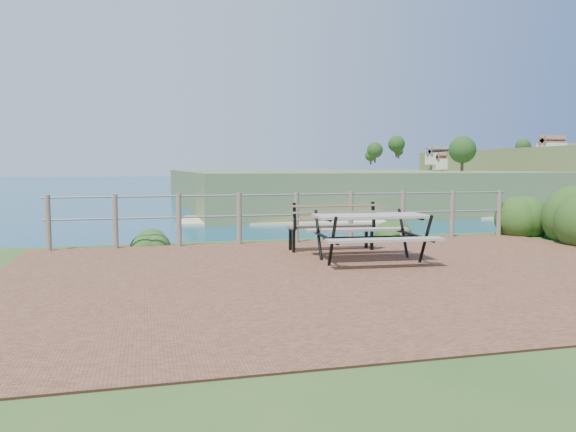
# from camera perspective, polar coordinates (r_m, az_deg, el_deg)

# --- Properties ---
(ground) EXTENTS (10.00, 7.00, 0.12)m
(ground) POSITION_cam_1_polar(r_m,az_deg,el_deg) (8.06, 7.08, -5.88)
(ground) COLOR brown
(ground) RESTS_ON ground
(ocean) EXTENTS (1200.00, 1200.00, 0.00)m
(ocean) POSITION_cam_1_polar(r_m,az_deg,el_deg) (207.40, -13.46, 4.45)
(ocean) COLOR #126471
(ocean) RESTS_ON ground
(safety_railing) EXTENTS (9.40, 0.10, 1.00)m
(safety_railing) POSITION_cam_1_polar(r_m,az_deg,el_deg) (11.14, 0.86, 0.15)
(safety_railing) COLOR #6B5B4C
(safety_railing) RESTS_ON ground
(distant_bay) EXTENTS (290.00, 232.36, 24.00)m
(distant_bay) POSITION_cam_1_polar(r_m,az_deg,el_deg) (273.97, 25.81, 3.88)
(distant_bay) COLOR #4D6130
(distant_bay) RESTS_ON ground
(picnic_table) EXTENTS (1.81, 1.53, 0.74)m
(picnic_table) POSITION_cam_1_polar(r_m,az_deg,el_deg) (8.98, 8.34, -1.69)
(picnic_table) COLOR gray
(picnic_table) RESTS_ON ground
(park_bench) EXTENTS (1.57, 0.46, 0.88)m
(park_bench) POSITION_cam_1_polar(r_m,az_deg,el_deg) (10.12, 4.40, -0.31)
(park_bench) COLOR brown
(park_bench) RESTS_ON ground
(shrub_right_front) EXTENTS (1.56, 1.56, 2.21)m
(shrub_right_front) POSITION_cam_1_polar(r_m,az_deg,el_deg) (12.45, 26.86, -2.53)
(shrub_right_front) COLOR #204314
(shrub_right_front) RESTS_ON ground
(shrub_right_edge) EXTENTS (1.10, 1.10, 1.57)m
(shrub_right_edge) POSITION_cam_1_polar(r_m,az_deg,el_deg) (13.30, 22.85, -1.94)
(shrub_right_edge) COLOR #204314
(shrub_right_edge) RESTS_ON ground
(shrub_lip_west) EXTENTS (0.77, 0.77, 0.52)m
(shrub_lip_west) POSITION_cam_1_polar(r_m,az_deg,el_deg) (11.39, -13.42, -2.78)
(shrub_lip_west) COLOR #1E491B
(shrub_lip_west) RESTS_ON ground
(shrub_lip_east) EXTENTS (0.71, 0.71, 0.43)m
(shrub_lip_east) POSITION_cam_1_polar(r_m,az_deg,el_deg) (12.82, 10.85, -1.87)
(shrub_lip_east) COLOR #204314
(shrub_lip_east) RESTS_ON ground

